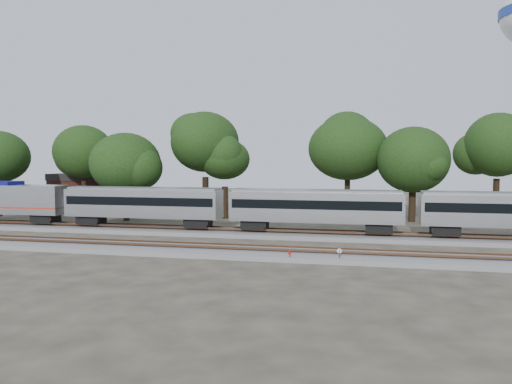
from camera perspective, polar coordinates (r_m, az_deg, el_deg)
ground at (r=45.52m, az=-4.41°, el=-6.01°), size 160.00×160.00×0.00m
track_far at (r=51.19m, az=-2.50°, el=-4.65°), size 160.00×5.00×0.73m
track_near at (r=41.72m, az=-5.98°, el=-6.66°), size 160.00×5.00×0.73m
train at (r=49.44m, az=17.53°, el=-1.73°), size 105.94×3.02×4.45m
switch_stand_red at (r=37.75m, az=3.87°, el=-7.22°), size 0.27×0.11×0.88m
switch_stand_white at (r=37.86m, az=9.50°, el=-6.99°), size 0.36×0.08×1.13m
switch_lever at (r=38.80m, az=3.94°, el=-7.54°), size 0.58×0.47×0.30m
brick_building at (r=79.84m, az=-18.06°, el=0.09°), size 12.51×9.85×5.42m
tree_1 at (r=73.03m, az=-19.13°, el=4.36°), size 8.80×8.80×12.41m
tree_2 at (r=64.06m, az=-14.68°, el=3.16°), size 7.25×7.25×10.22m
tree_3 at (r=65.30m, az=-5.83°, el=5.69°), size 10.03×10.03×14.14m
tree_4 at (r=64.24m, az=-3.60°, el=3.75°), size 7.78×7.78×10.96m
tree_5 at (r=66.83m, az=10.44°, el=4.89°), size 9.18×9.18×12.95m
tree_6 at (r=63.75m, az=17.51°, el=3.52°), size 7.72×7.72×10.89m
tree_7 at (r=71.90m, az=25.90°, el=4.85°), size 9.64×9.64×13.60m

